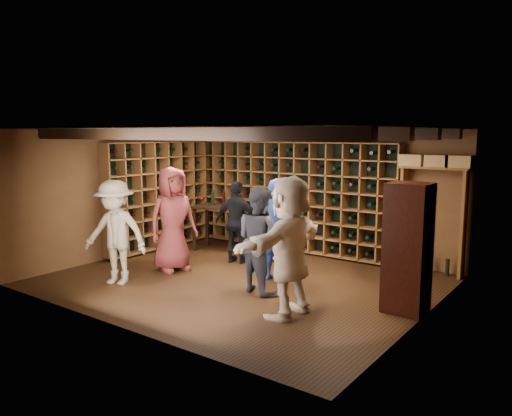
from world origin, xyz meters
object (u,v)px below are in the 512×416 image
Objects in this scene: display_cabinet at (407,251)px; man_grey_suit at (260,239)px; tasting_table at (225,212)px; guest_woman_black at (237,222)px; guest_khaki at (115,232)px; guest_beige at (289,247)px; guest_red_floral at (173,219)px; man_blue_shirt at (277,230)px.

display_cabinet reaches higher than man_grey_suit.
display_cabinet reaches higher than tasting_table.
guest_woman_black is 1.01m from tasting_table.
guest_beige reaches higher than guest_khaki.
guest_khaki is (-0.16, -1.12, -0.08)m from guest_red_floral.
display_cabinet reaches higher than guest_khaki.
display_cabinet is 4.51m from guest_khaki.
guest_beige is (2.28, -1.77, 0.17)m from guest_woman_black.
guest_khaki is (-0.76, -2.21, 0.07)m from guest_woman_black.
guest_khaki is at bearing 29.30° from man_blue_shirt.
guest_khaki is at bearing -79.50° from guest_beige.
guest_red_floral reaches higher than display_cabinet.
man_grey_suit is at bearing 126.34° from guest_woman_black.
man_grey_suit is 1.96m from guest_red_floral.
guest_woman_black is (-3.49, 0.69, -0.08)m from display_cabinet.
display_cabinet is 4.11m from guest_red_floral.
tasting_table is at bearing -23.16° from man_grey_suit.
man_blue_shirt is at bearing 20.48° from guest_khaki.
display_cabinet is 4.49m from tasting_table.
guest_woman_black is at bearing -48.00° from tasting_table.
man_blue_shirt is 1.04× the size of man_grey_suit.
guest_red_floral reaches higher than guest_khaki.
guest_woman_black is at bearing 168.80° from display_cabinet.
guest_beige reaches higher than guest_red_floral.
guest_beige is 3.90m from tasting_table.
man_blue_shirt is 1.01× the size of guest_khaki.
man_blue_shirt is at bearing -137.94° from guest_beige.
guest_beige is (1.05, -1.26, 0.09)m from man_blue_shirt.
guest_woman_black is at bearing -24.63° from man_grey_suit.
display_cabinet is at bearing -69.70° from guest_red_floral.
man_blue_shirt is at bearing -57.78° from guest_red_floral.
man_blue_shirt is 1.10× the size of guest_woman_black.
man_grey_suit is 2.36m from guest_khaki.
guest_beige is at bearing 118.64° from man_blue_shirt.
man_blue_shirt reaches higher than tasting_table.
man_blue_shirt is at bearing -40.04° from tasting_table.
guest_red_floral is 1.19× the size of guest_woman_black.
guest_red_floral is (-4.09, -0.40, 0.07)m from display_cabinet.
guest_red_floral is 2.96m from guest_beige.
tasting_table is at bearing 71.10° from guest_khaki.
tasting_table is (-0.81, 0.60, 0.05)m from guest_woman_black.
man_grey_suit is 1.79m from guest_woman_black.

